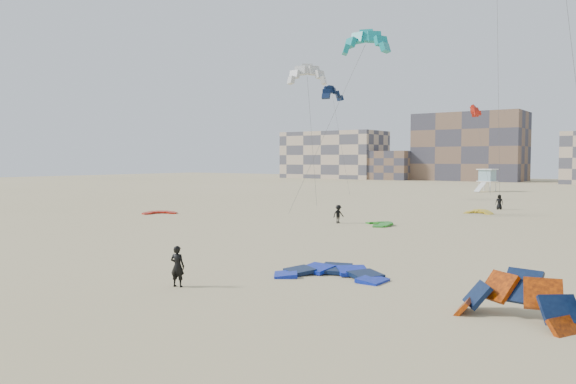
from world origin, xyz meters
The scene contains 17 objects.
ground centered at (0.00, 0.00, 0.00)m, with size 320.00×320.00×0.00m, color tan.
kite_ground_blue centered at (4.16, 5.17, 0.00)m, with size 4.78×4.98×0.71m, color #191FC5, non-canonical shape.
kite_ground_orange centered at (13.06, 2.62, 0.00)m, with size 4.21×3.27×2.68m, color #D44503, non-canonical shape.
kite_ground_red centered at (-26.27, 21.70, 0.00)m, with size 3.05×3.24×0.42m, color red, non-canonical shape.
kite_ground_green centered at (-3.35, 25.48, 0.00)m, with size 2.99×3.16×0.52m, color #2C881A, non-canonical shape.
kite_ground_yellow centered at (0.40, 40.87, 0.00)m, with size 2.70×2.78×0.74m, color gold, non-canonical shape.
kitesurfer_main centered at (-0.20, -0.50, 0.90)m, with size 0.66×0.43×1.81m, color black.
kitesurfer_c centered at (-6.95, 24.88, 0.80)m, with size 1.03×0.59×1.60m, color black.
kitesurfer_e centered at (0.85, 46.92, 0.84)m, with size 0.82×0.53×1.68m, color black.
kite_fly_teal_a centered at (-4.25, 24.55, 15.07)m, with size 7.72×5.90×15.56m.
kite_fly_grey centered at (-13.13, 29.25, 13.75)m, with size 5.17×5.17×14.09m.
kite_fly_navy centered at (-22.42, 49.58, 14.54)m, with size 6.40×4.67×15.03m.
kite_fly_red centered at (-7.59, 65.19, 12.53)m, with size 6.71×9.74×12.96m.
lifeguard_tower_far centered at (-10.65, 82.60, 1.96)m, with size 3.24×5.66×3.96m.
condo_west_a centered at (-70.00, 130.00, 7.00)m, with size 30.00×15.00×14.00m, color #C0A78C.
condo_west_b centered at (-30.00, 134.00, 9.00)m, with size 28.00×14.00×18.00m, color brown.
condo_fill_left centered at (-50.00, 128.00, 4.00)m, with size 12.00×10.00×8.00m, color brown.
Camera 1 is at (17.74, -17.40, 5.53)m, focal length 35.00 mm.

